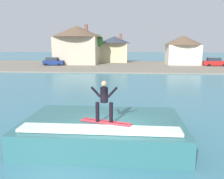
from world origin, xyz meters
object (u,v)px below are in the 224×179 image
object	(u,v)px
car_far_shore	(215,62)
house_with_chimney	(77,43)
wave_crest	(103,130)
surfboard	(106,122)
car_near_shore	(53,62)
surfer	(104,99)
tree_tall_bare	(97,41)
house_small_cottage	(114,47)
house_gabled_white	(183,49)

from	to	relation	value
car_far_shore	house_with_chimney	world-z (taller)	house_with_chimney
wave_crest	car_far_shore	distance (m)	42.86
surfboard	car_near_shore	size ratio (longest dim) A/B	0.53
surfer	car_far_shore	xyz separation A→B (m)	(17.97, 39.69, -1.32)
surfboard	tree_tall_bare	bearing A→B (deg)	98.84
surfboard	house_small_cottage	world-z (taller)	house_small_cottage
surfer	house_gabled_white	world-z (taller)	house_gabled_white
wave_crest	house_with_chimney	distance (m)	43.35
wave_crest	house_with_chimney	bearing A→B (deg)	104.50
house_small_cottage	wave_crest	bearing A→B (deg)	-86.45
surfboard	car_near_shore	world-z (taller)	car_near_shore
surfer	tree_tall_bare	xyz separation A→B (m)	(-6.70, 43.53, 2.91)
car_far_shore	house_gabled_white	bearing A→B (deg)	148.88
surfer	house_with_chimney	world-z (taller)	house_with_chimney
wave_crest	house_small_cottage	size ratio (longest dim) A/B	0.91
surfboard	car_far_shore	size ratio (longest dim) A/B	0.50
car_near_shore	house_gabled_white	size ratio (longest dim) A/B	0.50
surfer	house_gabled_white	bearing A→B (deg)	74.25
wave_crest	surfer	xyz separation A→B (m)	(0.14, -0.85, 1.69)
surfboard	house_small_cottage	distance (m)	48.55
surfer	house_with_chimney	size ratio (longest dim) A/B	0.15
wave_crest	tree_tall_bare	bearing A→B (deg)	98.73
car_far_shore	house_gabled_white	distance (m)	7.27
house_gabled_white	tree_tall_bare	size ratio (longest dim) A/B	1.24
house_with_chimney	car_near_shore	bearing A→B (deg)	-135.54
car_near_shore	tree_tall_bare	world-z (taller)	tree_tall_bare
car_far_shore	tree_tall_bare	size ratio (longest dim) A/B	0.66
house_small_cottage	car_far_shore	bearing A→B (deg)	-22.50
house_gabled_white	house_small_cottage	size ratio (longest dim) A/B	1.06
tree_tall_bare	car_far_shore	bearing A→B (deg)	-8.85
surfer	car_near_shore	size ratio (longest dim) A/B	0.41
car_far_shore	house_with_chimney	size ratio (longest dim) A/B	0.39
surfer	car_far_shore	bearing A→B (deg)	65.64
car_near_shore	car_far_shore	distance (m)	33.13
car_near_shore	house_with_chimney	world-z (taller)	house_with_chimney
car_far_shore	surfboard	bearing A→B (deg)	-114.30
car_near_shore	car_far_shore	world-z (taller)	same
surfboard	car_far_shore	bearing A→B (deg)	65.70
tree_tall_bare	house_with_chimney	bearing A→B (deg)	-167.83
house_small_cottage	house_gabled_white	bearing A→B (deg)	-18.89
car_far_shore	house_small_cottage	size ratio (longest dim) A/B	0.57
wave_crest	car_far_shore	bearing A→B (deg)	64.99
car_near_shore	house_with_chimney	xyz separation A→B (m)	(4.19, 4.11, 3.95)
house_with_chimney	house_small_cottage	size ratio (longest dim) A/B	1.45
house_with_chimney	tree_tall_bare	distance (m)	4.35
tree_tall_bare	car_near_shore	bearing A→B (deg)	-149.21
car_near_shore	house_small_cottage	world-z (taller)	house_small_cottage
house_gabled_white	tree_tall_bare	xyz separation A→B (m)	(-18.88, 0.35, 1.57)
car_far_shore	tree_tall_bare	bearing A→B (deg)	171.15
surfboard	tree_tall_bare	size ratio (longest dim) A/B	0.33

